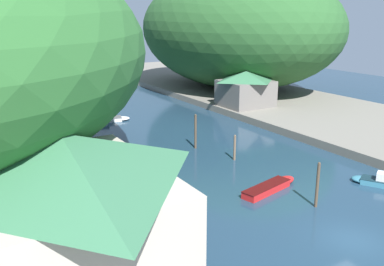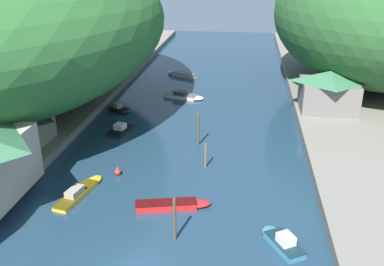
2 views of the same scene
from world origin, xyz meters
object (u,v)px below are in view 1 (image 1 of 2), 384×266
boat_mid_channel (103,152)px  boat_small_dinghy (377,181)px  person_on_quay (118,236)px  boat_red_skiff (66,105)px  right_bank_cottage (246,88)px  channel_buoy_near (175,181)px  boat_yellow_tender (64,140)px  waterfront_building (65,197)px  boat_cabin_cruiser (174,205)px  boat_far_right_bank (272,186)px  boat_near_quay (108,119)px  boathouse_shed (15,166)px

boat_mid_channel → boat_small_dinghy: bearing=-34.4°
boat_mid_channel → person_on_quay: size_ratio=2.65×
boat_red_skiff → person_on_quay: (-8.88, -44.28, 1.57)m
right_bank_cottage → channel_buoy_near: bearing=-139.3°
boat_yellow_tender → channel_buoy_near: bearing=46.9°
channel_buoy_near → person_on_quay: bearing=-134.0°
boat_mid_channel → channel_buoy_near: bearing=-62.6°
waterfront_building → boat_small_dinghy: bearing=-0.9°
boat_cabin_cruiser → boat_far_right_bank: (8.53, -1.11, 0.02)m
boat_small_dinghy → boat_red_skiff: 46.38m
boat_near_quay → boat_far_right_bank: bearing=21.2°
boathouse_shed → boat_cabin_cruiser: (9.64, -6.70, -2.78)m
boathouse_shed → boat_near_quay: 25.65m
boat_small_dinghy → boat_far_right_bank: boat_small_dinghy is taller
boat_small_dinghy → channel_buoy_near: size_ratio=4.84×
right_bank_cottage → boat_near_quay: right_bank_cottage is taller
boathouse_shed → channel_buoy_near: size_ratio=8.76×
channel_buoy_near → boat_small_dinghy: bearing=-30.6°
boat_yellow_tender → waterfront_building: bearing=17.3°
boat_small_dinghy → boat_yellow_tender: 32.06m
boat_mid_channel → boat_far_right_bank: (8.86, -15.39, -0.04)m
boat_red_skiff → boat_small_dinghy: bearing=-136.2°
boat_near_quay → boat_red_skiff: boat_near_quay is taller
boat_near_quay → boat_yellow_tender: boat_yellow_tender is taller
right_bank_cottage → boat_near_quay: (-18.96, 5.06, -3.19)m
boat_mid_channel → boat_far_right_bank: size_ratio=0.72×
boat_small_dinghy → boat_far_right_bank: (-8.27, 3.74, -0.05)m
boat_red_skiff → boat_yellow_tender: bearing=-169.5°
boat_yellow_tender → boat_cabin_cruiser: bearing=38.3°
boat_near_quay → boat_yellow_tender: (-7.57, -6.81, 0.04)m
right_bank_cottage → channel_buoy_near: 28.90m
boat_small_dinghy → boat_cabin_cruiser: size_ratio=0.66×
boathouse_shed → boat_yellow_tender: size_ratio=2.29×
boat_red_skiff → channel_buoy_near: size_ratio=6.41×
channel_buoy_near → person_on_quay: 12.25m
boat_far_right_bank → boathouse_shed: bearing=-126.5°
channel_buoy_near → person_on_quay: size_ratio=0.52×
boat_small_dinghy → channel_buoy_near: bearing=119.5°
person_on_quay → boat_cabin_cruiser: bearing=-40.0°
boat_mid_channel → channel_buoy_near: size_ratio=5.07×
person_on_quay → channel_buoy_near: bearing=-32.6°
right_bank_cottage → boat_mid_channel: (-24.35, -8.21, -3.17)m
boat_far_right_bank → person_on_quay: 15.33m
boat_far_right_bank → person_on_quay: size_ratio=3.70×
boat_red_skiff → boat_cabin_cruiser: (-2.65, -39.32, -0.05)m
boat_small_dinghy → boat_mid_channel: bearing=101.9°
boat_far_right_bank → channel_buoy_near: (-6.31, 4.88, 0.05)m
boathouse_shed → boat_near_quay: size_ratio=1.27×
boat_cabin_cruiser → person_on_quay: person_on_quay is taller
boathouse_shed → person_on_quay: (3.41, -11.67, -1.16)m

